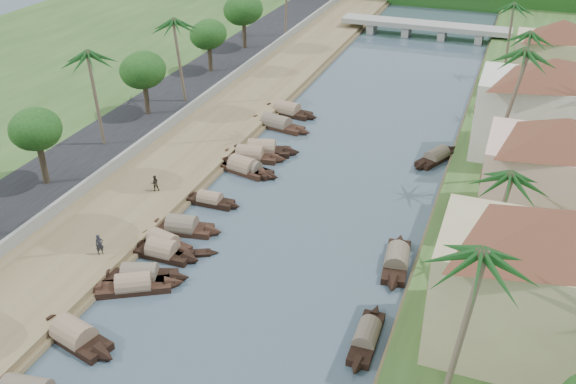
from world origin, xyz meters
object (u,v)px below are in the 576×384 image
(bridge, at_px, (425,27))
(building_near, at_px, (537,281))
(sampan_1, at_px, (75,336))
(person_near, at_px, (99,245))

(bridge, distance_m, building_near, 76.54)
(sampan_1, distance_m, person_near, 9.21)
(sampan_1, relative_size, person_near, 4.55)
(bridge, xyz_separation_m, sampan_1, (-9.29, -82.57, -1.30))
(bridge, bearing_deg, person_near, -99.87)
(building_near, relative_size, person_near, 8.38)
(bridge, distance_m, person_near, 75.30)
(bridge, height_order, building_near, building_near)
(sampan_1, xyz_separation_m, person_near, (-3.61, 8.38, 1.27))
(building_near, xyz_separation_m, sampan_1, (-28.29, -8.57, -5.97))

